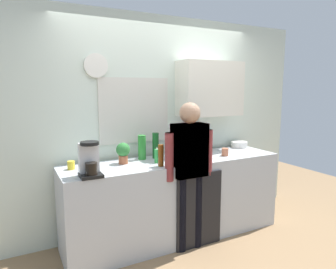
# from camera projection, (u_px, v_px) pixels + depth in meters

# --- Properties ---
(ground_plane) EXTENTS (8.00, 8.00, 0.00)m
(ground_plane) POSITION_uv_depth(u_px,v_px,m) (188.00, 248.00, 3.33)
(ground_plane) COLOR #8C6D4C
(kitchen_counter) EXTENTS (2.57, 0.64, 0.93)m
(kitchen_counter) POSITION_uv_depth(u_px,v_px,m) (175.00, 198.00, 3.52)
(kitchen_counter) COLOR #B2B7BC
(kitchen_counter) RESTS_ON ground_plane
(dishwasher_panel) EXTENTS (0.56, 0.02, 0.84)m
(dishwasher_panel) POSITION_uv_depth(u_px,v_px,m) (199.00, 211.00, 3.29)
(dishwasher_panel) COLOR black
(dishwasher_panel) RESTS_ON ground_plane
(back_wall_assembly) EXTENTS (4.17, 0.42, 2.60)m
(back_wall_assembly) POSITION_uv_depth(u_px,v_px,m) (166.00, 119.00, 3.77)
(back_wall_assembly) COLOR silver
(back_wall_assembly) RESTS_ON ground_plane
(coffee_maker) EXTENTS (0.20, 0.20, 0.33)m
(coffee_maker) POSITION_uv_depth(u_px,v_px,m) (90.00, 161.00, 2.78)
(coffee_maker) COLOR black
(coffee_maker) RESTS_ON kitchen_counter
(bottle_amber_beer) EXTENTS (0.06, 0.06, 0.23)m
(bottle_amber_beer) POSITION_uv_depth(u_px,v_px,m) (161.00, 155.00, 3.14)
(bottle_amber_beer) COLOR brown
(bottle_amber_beer) RESTS_ON kitchen_counter
(bottle_clear_soda) EXTENTS (0.09, 0.09, 0.28)m
(bottle_clear_soda) POSITION_uv_depth(u_px,v_px,m) (142.00, 147.00, 3.45)
(bottle_clear_soda) COLOR #2D8C33
(bottle_clear_soda) RESTS_ON kitchen_counter
(bottle_green_wine) EXTENTS (0.07, 0.07, 0.30)m
(bottle_green_wine) POSITION_uv_depth(u_px,v_px,m) (156.00, 145.00, 3.50)
(bottle_green_wine) COLOR #195923
(bottle_green_wine) RESTS_ON kitchen_counter
(bottle_red_vinegar) EXTENTS (0.06, 0.06, 0.22)m
(bottle_red_vinegar) POSITION_uv_depth(u_px,v_px,m) (199.00, 146.00, 3.65)
(bottle_red_vinegar) COLOR maroon
(bottle_red_vinegar) RESTS_ON kitchen_counter
(cup_terracotta_mug) EXTENTS (0.08, 0.08, 0.09)m
(cup_terracotta_mug) POSITION_uv_depth(u_px,v_px,m) (225.00, 152.00, 3.64)
(cup_terracotta_mug) COLOR #B26647
(cup_terracotta_mug) RESTS_ON kitchen_counter
(cup_yellow_cup) EXTENTS (0.07, 0.07, 0.09)m
(cup_yellow_cup) POSITION_uv_depth(u_px,v_px,m) (71.00, 165.00, 3.03)
(cup_yellow_cup) COLOR yellow
(cup_yellow_cup) RESTS_ON kitchen_counter
(mixing_bowl) EXTENTS (0.22, 0.22, 0.08)m
(mixing_bowl) POSITION_uv_depth(u_px,v_px,m) (239.00, 144.00, 4.16)
(mixing_bowl) COLOR white
(mixing_bowl) RESTS_ON kitchen_counter
(potted_plant) EXTENTS (0.15, 0.15, 0.23)m
(potted_plant) POSITION_uv_depth(u_px,v_px,m) (123.00, 152.00, 3.25)
(potted_plant) COLOR #9E5638
(potted_plant) RESTS_ON kitchen_counter
(dish_soap) EXTENTS (0.06, 0.06, 0.18)m
(dish_soap) POSITION_uv_depth(u_px,v_px,m) (157.00, 156.00, 3.29)
(dish_soap) COLOR green
(dish_soap) RESTS_ON kitchen_counter
(person_at_sink) EXTENTS (0.57, 0.22, 1.60)m
(person_at_sink) POSITION_uv_depth(u_px,v_px,m) (189.00, 164.00, 3.19)
(person_at_sink) COLOR brown
(person_at_sink) RESTS_ON ground_plane
(person_guest) EXTENTS (0.57, 0.22, 1.60)m
(person_guest) POSITION_uv_depth(u_px,v_px,m) (189.00, 164.00, 3.19)
(person_guest) COLOR black
(person_guest) RESTS_ON ground_plane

